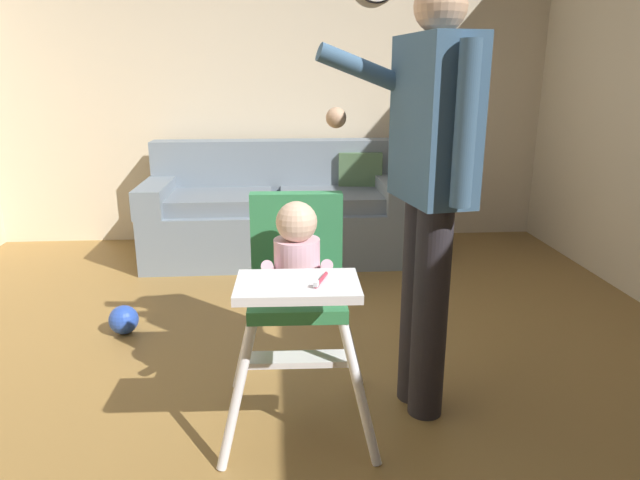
% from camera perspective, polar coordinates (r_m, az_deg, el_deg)
% --- Properties ---
extents(ground, '(6.13, 6.72, 0.10)m').
position_cam_1_polar(ground, '(2.59, -4.77, -16.51)').
color(ground, olive).
extents(wall_far, '(5.33, 0.06, 2.59)m').
position_cam_1_polar(wall_far, '(4.77, -4.97, 15.59)').
color(wall_far, beige).
rests_on(wall_far, ground).
extents(couch, '(1.96, 0.86, 0.86)m').
position_cam_1_polar(couch, '(4.37, -4.33, 2.77)').
color(couch, slate).
rests_on(couch, ground).
extents(high_chair, '(0.62, 0.74, 0.92)m').
position_cam_1_polar(high_chair, '(2.12, -2.33, -3.41)').
color(high_chair, white).
rests_on(high_chair, ground).
extents(adult_standing, '(0.57, 0.50, 1.68)m').
position_cam_1_polar(adult_standing, '(2.19, 11.03, 5.56)').
color(adult_standing, '#272329').
rests_on(adult_standing, ground).
extents(toy_ball, '(0.16, 0.16, 0.16)m').
position_cam_1_polar(toy_ball, '(3.26, -19.28, -7.63)').
color(toy_ball, '#284CB7').
rests_on(toy_ball, ground).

